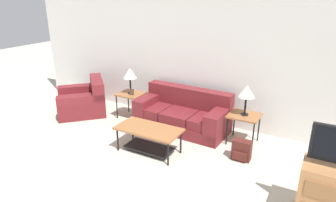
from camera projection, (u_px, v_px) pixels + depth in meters
name	position (u px, v px, depth m)	size (l,w,h in m)	color
wall_back	(200.00, 63.00, 6.27)	(8.94, 0.06, 2.60)	silver
couch	(183.00, 115.00, 6.22)	(1.94, 0.96, 0.82)	maroon
armchair	(83.00, 101.00, 7.04)	(1.47, 1.47, 0.80)	maroon
coffee_table	(149.00, 134.00, 5.27)	(1.15, 0.58, 0.46)	#935B33
side_table_left	(131.00, 96.00, 6.70)	(0.56, 0.52, 0.57)	#935B33
side_table_right	(244.00, 118.00, 5.53)	(0.56, 0.52, 0.57)	#935B33
table_lamp_left	(130.00, 74.00, 6.53)	(0.30, 0.30, 0.57)	black
table_lamp_right	(247.00, 92.00, 5.36)	(0.30, 0.30, 0.57)	black
backpack	(242.00, 150.00, 5.08)	(0.32, 0.24, 0.36)	#4C1E19
picture_frame	(132.00, 92.00, 6.55)	(0.10, 0.04, 0.13)	#4C3828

